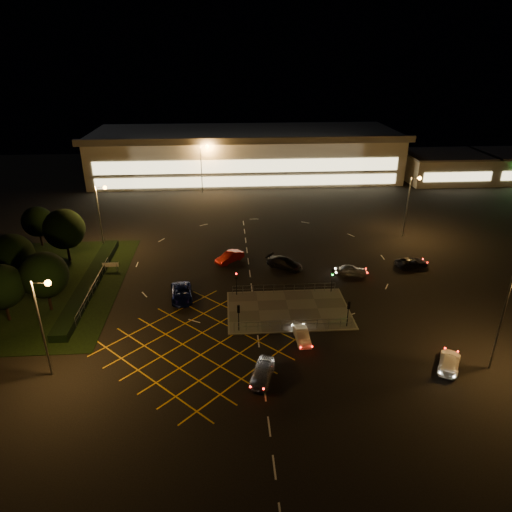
{
  "coord_description": "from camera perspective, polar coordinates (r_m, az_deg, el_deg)",
  "views": [
    {
      "loc": [
        -5.02,
        -48.06,
        28.19
      ],
      "look_at": [
        -1.06,
        9.37,
        2.0
      ],
      "focal_mm": 32.0,
      "sensor_mm": 36.0,
      "label": 1
    }
  ],
  "objects": [
    {
      "name": "retail_unit_b",
      "position": [
        124.59,
        29.18,
        9.85
      ],
      "size": [
        14.8,
        14.8,
        6.35
      ],
      "color": "beige",
      "rests_on": "ground"
    },
    {
      "name": "car_right_silver",
      "position": [
        63.44,
        11.81,
        -1.75
      ],
      "size": [
        4.41,
        2.2,
        1.44
      ],
      "primitive_type": "imported",
      "rotation": [
        0.0,
        0.0,
        1.45
      ],
      "color": "silver",
      "rests_on": "ground"
    },
    {
      "name": "tree_a",
      "position": [
        57.58,
        -29.26,
        -3.39
      ],
      "size": [
        5.04,
        5.04,
        6.86
      ],
      "color": "black",
      "rests_on": "ground"
    },
    {
      "name": "supermarket",
      "position": [
        112.48,
        -1.34,
        12.72
      ],
      "size": [
        72.0,
        26.5,
        10.5
      ],
      "color": "beige",
      "rests_on": "ground"
    },
    {
      "name": "car_east_grey",
      "position": [
        68.2,
        18.89,
        -0.76
      ],
      "size": [
        4.91,
        2.81,
        1.29
      ],
      "primitive_type": "imported",
      "rotation": [
        0.0,
        0.0,
        1.72
      ],
      "color": "black",
      "rests_on": "ground"
    },
    {
      "name": "tree_e",
      "position": [
        57.49,
        -24.96,
        -2.17
      ],
      "size": [
        5.4,
        5.4,
        7.35
      ],
      "color": "black",
      "rests_on": "ground"
    },
    {
      "name": "streetlight_far_right",
      "position": [
        106.49,
        15.94,
        11.83
      ],
      "size": [
        1.78,
        0.56,
        10.03
      ],
      "color": "slate",
      "rests_on": "ground"
    },
    {
      "name": "streetlight_far_left",
      "position": [
        98.57,
        -6.63,
        11.63
      ],
      "size": [
        1.78,
        0.56,
        10.03
      ],
      "color": "slate",
      "rests_on": "ground"
    },
    {
      "name": "car_approach_white",
      "position": [
        48.88,
        23.02,
        -12.07
      ],
      "size": [
        3.92,
        4.89,
        1.33
      ],
      "primitive_type": "imported",
      "rotation": [
        0.0,
        0.0,
        2.61
      ],
      "color": "white",
      "rests_on": "ground"
    },
    {
      "name": "streetlight_sw",
      "position": [
        45.19,
        -25.03,
        -6.68
      ],
      "size": [
        1.78,
        0.56,
        10.03
      ],
      "color": "slate",
      "rests_on": "ground"
    },
    {
      "name": "streetlight_ne",
      "position": [
        77.25,
        18.79,
        6.89
      ],
      "size": [
        1.78,
        0.56,
        10.03
      ],
      "color": "slate",
      "rests_on": "ground"
    },
    {
      "name": "retail_unit_a",
      "position": [
        116.78,
        22.45,
        10.29
      ],
      "size": [
        18.8,
        14.8,
        6.35
      ],
      "color": "beige",
      "rests_on": "ground"
    },
    {
      "name": "pedestrian_island",
      "position": [
        54.43,
        4.06,
        -6.73
      ],
      "size": [
        14.0,
        9.0,
        0.12
      ],
      "primitive_type": "cube",
      "color": "#4C4944",
      "rests_on": "ground"
    },
    {
      "name": "car_left_blue",
      "position": [
        57.08,
        -9.3,
        -4.61
      ],
      "size": [
        3.15,
        5.72,
        1.52
      ],
      "primitive_type": "imported",
      "rotation": [
        0.0,
        0.0,
        0.12
      ],
      "color": "#0C144A",
      "rests_on": "ground"
    },
    {
      "name": "streetlight_nw",
      "position": [
        71.94,
        -18.78,
        5.64
      ],
      "size": [
        1.78,
        0.56,
        10.03
      ],
      "color": "slate",
      "rests_on": "ground"
    },
    {
      "name": "car_queue_white",
      "position": [
        49.02,
        5.78,
        -9.9
      ],
      "size": [
        1.49,
        3.82,
        1.24
      ],
      "primitive_type": "imported",
      "rotation": [
        0.0,
        0.0,
        0.05
      ],
      "color": "silver",
      "rests_on": "ground"
    },
    {
      "name": "grass_verge",
      "position": [
        65.14,
        -24.19,
        -3.47
      ],
      "size": [
        18.0,
        30.0,
        0.08
      ],
      "primitive_type": "cube",
      "color": "black",
      "rests_on": "ground"
    },
    {
      "name": "signal_se",
      "position": [
        51.05,
        11.48,
        -6.47
      ],
      "size": [
        0.28,
        0.3,
        3.15
      ],
      "rotation": [
        0.0,
        0.0,
        3.14
      ],
      "color": "black",
      "rests_on": "pedestrian_island"
    },
    {
      "name": "signal_nw",
      "position": [
        56.33,
        -2.47,
        -2.85
      ],
      "size": [
        0.28,
        0.3,
        3.15
      ],
      "color": "black",
      "rests_on": "pedestrian_island"
    },
    {
      "name": "streetlight_se",
      "position": [
        47.7,
        29.06,
        -5.88
      ],
      "size": [
        1.78,
        0.56,
        10.03
      ],
      "color": "slate",
      "rests_on": "ground"
    },
    {
      "name": "car_circ_red",
      "position": [
        66.03,
        -3.32,
        -0.14
      ],
      "size": [
        4.43,
        4.27,
        1.5
      ],
      "primitive_type": "imported",
      "rotation": [
        0.0,
        0.0,
        5.46
      ],
      "color": "maroon",
      "rests_on": "ground"
    },
    {
      "name": "car_near_silver",
      "position": [
        43.77,
        0.77,
        -14.33
      ],
      "size": [
        3.1,
        4.88,
        1.55
      ],
      "primitive_type": "imported",
      "rotation": [
        0.0,
        0.0,
        5.98
      ],
      "color": "#AFB2B7",
      "rests_on": "ground"
    },
    {
      "name": "ground",
      "position": [
        55.94,
        1.75,
        -5.81
      ],
      "size": [
        180.0,
        180.0,
        0.0
      ],
      "primitive_type": "plane",
      "color": "black",
      "rests_on": "ground"
    },
    {
      "name": "signal_sw",
      "position": [
        49.37,
        -2.2,
        -7.09
      ],
      "size": [
        0.28,
        0.3,
        3.15
      ],
      "rotation": [
        0.0,
        0.0,
        3.14
      ],
      "color": "black",
      "rests_on": "pedestrian_island"
    },
    {
      "name": "hedge",
      "position": [
        63.35,
        -20.02,
        -3.06
      ],
      "size": [
        2.0,
        26.0,
        1.0
      ],
      "primitive_type": "cube",
      "color": "black",
      "rests_on": "ground"
    },
    {
      "name": "car_far_dkgrey",
      "position": [
        64.24,
        3.59,
        -0.87
      ],
      "size": [
        5.51,
        4.74,
        1.52
      ],
      "primitive_type": "imported",
      "rotation": [
        0.0,
        0.0,
        0.96
      ],
      "color": "black",
      "rests_on": "ground"
    },
    {
      "name": "signal_ne",
      "position": [
        57.81,
        9.51,
        -2.44
      ],
      "size": [
        0.28,
        0.3,
        3.15
      ],
      "color": "black",
      "rests_on": "pedestrian_island"
    },
    {
      "name": "tree_d",
      "position": [
        77.82,
        -25.64,
        3.9
      ],
      "size": [
        4.68,
        4.68,
        6.37
      ],
      "color": "black",
      "rests_on": "ground"
    },
    {
      "name": "tree_c",
      "position": [
        70.14,
        -22.85,
        3.13
      ],
      "size": [
        5.76,
        5.76,
        7.84
      ],
      "color": "black",
      "rests_on": "ground"
    },
    {
      "name": "tree_b",
      "position": [
        64.85,
        -28.19,
        0.12
      ],
      "size": [
        5.4,
        5.4,
        7.35
      ],
      "color": "black",
      "rests_on": "ground"
    }
  ]
}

